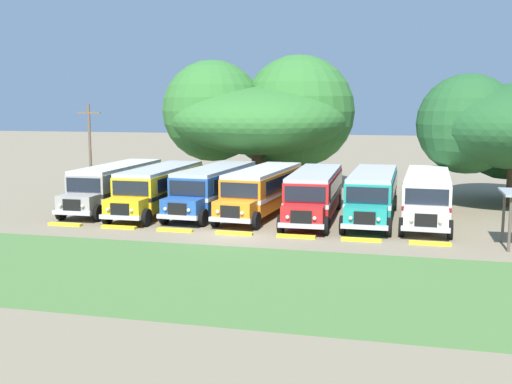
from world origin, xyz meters
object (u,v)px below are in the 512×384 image
object	(u,v)px
parked_bus_slot_5	(373,193)
parked_bus_slot_6	(427,194)
secondary_tree	(512,128)
broad_shade_tree	(262,117)
parked_bus_slot_3	(263,189)
parked_bus_slot_0	(116,184)
utility_pole	(90,148)
parked_bus_slot_1	(160,187)
parked_bus_slot_4	(315,192)
parked_bus_slot_2	(215,187)

from	to	relation	value
parked_bus_slot_5	parked_bus_slot_6	xyz separation A→B (m)	(3.14, 0.13, 0.00)
secondary_tree	broad_shade_tree	bearing A→B (deg)	167.98
broad_shade_tree	parked_bus_slot_3	bearing A→B (deg)	-76.24
parked_bus_slot_0	utility_pole	size ratio (longest dim) A/B	1.59
parked_bus_slot_1	utility_pole	size ratio (longest dim) A/B	1.59
parked_bus_slot_0	parked_bus_slot_4	xyz separation A→B (m)	(13.35, -0.60, 0.00)
parked_bus_slot_2	secondary_tree	xyz separation A→B (m)	(18.71, 7.30, 3.62)
parked_bus_slot_1	parked_bus_slot_2	distance (m)	3.51
parked_bus_slot_3	utility_pole	bearing A→B (deg)	-98.37
parked_bus_slot_4	parked_bus_slot_3	bearing A→B (deg)	-101.92
parked_bus_slot_0	parked_bus_slot_1	xyz separation A→B (m)	(3.37, -0.66, 0.00)
parked_bus_slot_4	secondary_tree	distance (m)	15.01
parked_bus_slot_2	parked_bus_slot_0	bearing A→B (deg)	-85.26
parked_bus_slot_1	secondary_tree	xyz separation A→B (m)	(22.12, 8.11, 3.62)
parked_bus_slot_5	secondary_tree	bearing A→B (deg)	131.58
broad_shade_tree	secondary_tree	distance (m)	18.69
parked_bus_slot_5	utility_pole	xyz separation A→B (m)	(-20.37, 3.29, 2.07)
parked_bus_slot_3	parked_bus_slot_5	distance (m)	6.76
parked_bus_slot_1	parked_bus_slot_5	xyz separation A→B (m)	(13.38, 0.55, 0.00)
parked_bus_slot_0	utility_pole	world-z (taller)	utility_pole
parked_bus_slot_0	parked_bus_slot_1	bearing A→B (deg)	78.38
parked_bus_slot_1	utility_pole	distance (m)	8.24
parked_bus_slot_4	broad_shade_tree	distance (m)	14.08
parked_bus_slot_4	parked_bus_slot_6	world-z (taller)	same
parked_bus_slot_5	utility_pole	size ratio (longest dim) A/B	1.59
secondary_tree	parked_bus_slot_1	bearing A→B (deg)	-159.86
parked_bus_slot_4	utility_pole	bearing A→B (deg)	-104.16
parked_bus_slot_1	utility_pole	world-z (taller)	utility_pole
parked_bus_slot_6	broad_shade_tree	xyz separation A→B (m)	(-12.67, 11.32, 4.25)
parked_bus_slot_0	broad_shade_tree	world-z (taller)	broad_shade_tree
parked_bus_slot_0	secondary_tree	distance (m)	26.81
secondary_tree	parked_bus_slot_4	bearing A→B (deg)	-146.46
parked_bus_slot_2	parked_bus_slot_1	bearing A→B (deg)	-73.12
parked_bus_slot_5	broad_shade_tree	world-z (taller)	broad_shade_tree
utility_pole	parked_bus_slot_2	bearing A→B (deg)	-16.20
broad_shade_tree	parked_bus_slot_5	bearing A→B (deg)	-50.23
parked_bus_slot_4	parked_bus_slot_6	size ratio (longest dim) A/B	1.00
parked_bus_slot_5	utility_pole	bearing A→B (deg)	-98.46
parked_bus_slot_1	broad_shade_tree	xyz separation A→B (m)	(3.85, 12.00, 4.25)
parked_bus_slot_0	secondary_tree	bearing A→B (deg)	105.72
parked_bus_slot_0	parked_bus_slot_1	size ratio (longest dim) A/B	1.00
parked_bus_slot_0	parked_bus_slot_5	xyz separation A→B (m)	(16.76, -0.11, 0.00)
parked_bus_slot_0	parked_bus_slot_2	size ratio (longest dim) A/B	0.99
parked_bus_slot_1	parked_bus_slot_6	bearing A→B (deg)	92.13
parked_bus_slot_0	utility_pole	distance (m)	5.24
parked_bus_slot_3	parked_bus_slot_4	distance (m)	3.40
broad_shade_tree	parked_bus_slot_4	bearing A→B (deg)	-62.86
parked_bus_slot_1	parked_bus_slot_3	size ratio (longest dim) A/B	0.99
parked_bus_slot_0	parked_bus_slot_2	bearing A→B (deg)	90.76
parked_bus_slot_6	utility_pole	distance (m)	23.81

